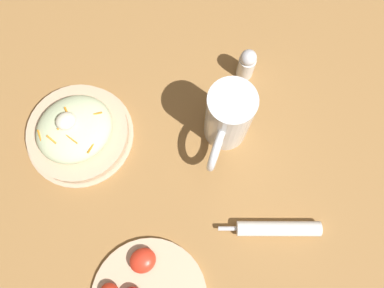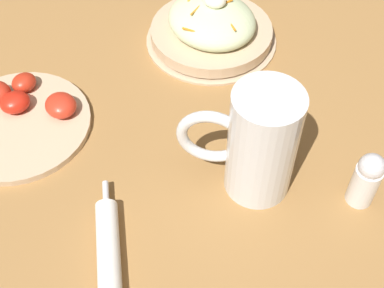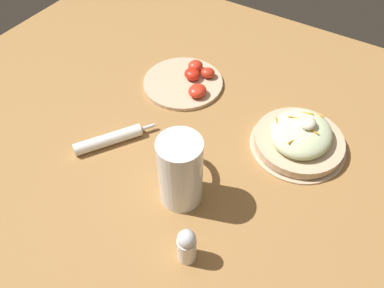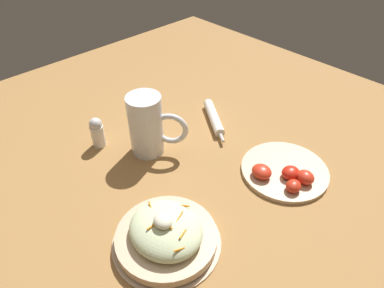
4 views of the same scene
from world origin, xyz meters
name	(u,v)px [view 3 (image 3 of 4)]	position (x,y,z in m)	size (l,w,h in m)	color
ground_plane	(159,160)	(0.00, 0.00, 0.00)	(1.43, 1.43, 0.00)	#9E703D
salad_plate	(300,138)	(-0.21, 0.25, 0.03)	(0.22, 0.22, 0.09)	#D1B28E
beer_mug	(180,173)	(0.05, 0.09, 0.07)	(0.13, 0.12, 0.17)	white
napkin_roll	(109,139)	(0.02, -0.13, 0.01)	(0.17, 0.12, 0.03)	white
tomato_plate	(187,81)	(-0.26, -0.09, 0.01)	(0.22, 0.22, 0.04)	#D1B28E
salt_shaker	(187,246)	(0.16, 0.18, 0.04)	(0.04, 0.04, 0.09)	white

